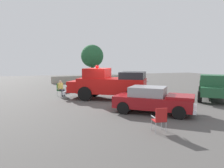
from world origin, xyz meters
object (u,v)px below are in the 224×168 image
(lawn_chair_near_truck, at_px, (60,89))
(spectator_seated, at_px, (61,88))
(lawn_chair_spare, at_px, (115,86))
(classic_hot_rod, at_px, (154,100))
(parked_pickup, at_px, (213,87))
(oak_tree_left, at_px, (92,56))
(lawn_chair_by_car, at_px, (160,118))
(vintage_fire_truck, at_px, (109,84))

(lawn_chair_near_truck, xyz_separation_m, spectator_seated, (0.07, -0.11, 0.11))
(lawn_chair_near_truck, bearing_deg, lawn_chair_spare, 2.34)
(classic_hot_rod, relative_size, lawn_chair_spare, 4.45)
(lawn_chair_near_truck, relative_size, spectator_seated, 0.79)
(parked_pickup, distance_m, oak_tree_left, 17.21)
(lawn_chair_by_car, height_order, lawn_chair_spare, same)
(lawn_chair_by_car, relative_size, lawn_chair_spare, 1.00)
(parked_pickup, bearing_deg, lawn_chair_near_truck, 153.54)
(lawn_chair_by_car, distance_m, spectator_seated, 10.90)
(classic_hot_rod, height_order, lawn_chair_spare, classic_hot_rod)
(lawn_chair_spare, distance_m, spectator_seated, 4.77)
(lawn_chair_near_truck, height_order, lawn_chair_by_car, same)
(lawn_chair_spare, xyz_separation_m, spectator_seated, (-4.76, -0.31, 0.11))
(lawn_chair_near_truck, xyz_separation_m, lawn_chair_spare, (4.83, 0.20, 0.00))
(parked_pickup, height_order, lawn_chair_near_truck, parked_pickup)
(lawn_chair_spare, distance_m, oak_tree_left, 11.05)
(classic_hot_rod, height_order, parked_pickup, parked_pickup)
(lawn_chair_by_car, distance_m, oak_tree_left, 21.76)
(lawn_chair_near_truck, distance_m, oak_tree_left, 12.39)
(classic_hot_rod, relative_size, lawn_chair_near_truck, 4.45)
(parked_pickup, distance_m, spectator_seated, 11.77)
(classic_hot_rod, bearing_deg, parked_pickup, 20.46)
(lawn_chair_by_car, bearing_deg, oak_tree_left, 84.16)
(classic_hot_rod, height_order, spectator_seated, classic_hot_rod)
(lawn_chair_near_truck, distance_m, lawn_chair_by_car, 11.03)
(classic_hot_rod, xyz_separation_m, parked_pickup, (6.24, 2.33, 0.24))
(lawn_chair_by_car, bearing_deg, lawn_chair_near_truck, 106.01)
(parked_pickup, distance_m, lawn_chair_spare, 8.00)
(parked_pickup, height_order, spectator_seated, parked_pickup)
(parked_pickup, xyz_separation_m, lawn_chair_spare, (-5.81, 5.49, -0.40))
(lawn_chair_near_truck, bearing_deg, parked_pickup, -26.46)
(classic_hot_rod, distance_m, spectator_seated, 8.67)
(vintage_fire_truck, relative_size, parked_pickup, 1.28)
(parked_pickup, bearing_deg, oak_tree_left, 108.52)
(vintage_fire_truck, xyz_separation_m, parked_pickup, (7.30, -2.55, -0.21))
(parked_pickup, xyz_separation_m, lawn_chair_near_truck, (-10.64, 5.30, -0.40))
(lawn_chair_by_car, bearing_deg, classic_hot_rod, 65.38)
(classic_hot_rod, xyz_separation_m, spectator_seated, (-4.33, 7.51, -0.05))
(lawn_chair_near_truck, bearing_deg, spectator_seated, -56.12)
(lawn_chair_near_truck, xyz_separation_m, oak_tree_left, (5.23, 10.85, 2.91))
(parked_pickup, xyz_separation_m, spectator_seated, (-10.57, 5.19, -0.29))
(lawn_chair_spare, height_order, spectator_seated, spectator_seated)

